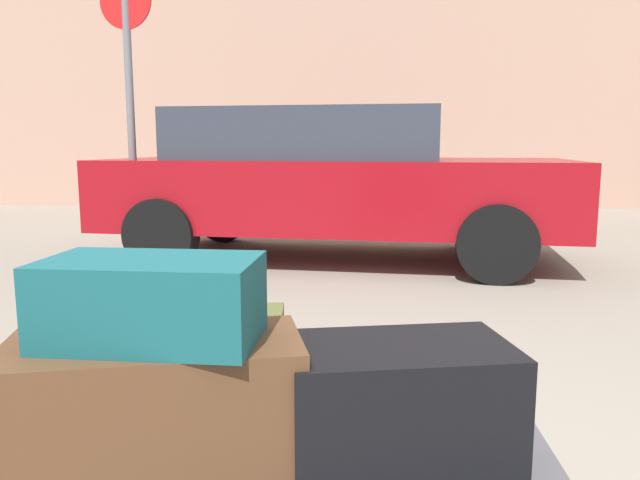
# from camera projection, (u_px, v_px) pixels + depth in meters

# --- Properties ---
(duffel_bag_brown_rear_right) EXTENTS (0.71, 0.45, 0.33)m
(duffel_bag_brown_rear_right) POSITION_uv_depth(u_px,v_px,m) (156.00, 411.00, 1.38)
(duffel_bag_brown_rear_right) COLOR #51331E
(duffel_bag_brown_rear_right) RESTS_ON luggage_cart
(duffel_bag_black_stacked_top) EXTENTS (0.58, 0.41, 0.29)m
(duffel_bag_black_stacked_top) POSITION_uv_depth(u_px,v_px,m) (399.00, 404.00, 1.46)
(duffel_bag_black_stacked_top) COLOR black
(duffel_bag_black_stacked_top) RESTS_ON luggage_cart
(duffel_bag_olive_rear_left) EXTENTS (0.62, 0.37, 0.30)m
(duffel_bag_olive_rear_left) POSITION_uv_depth(u_px,v_px,m) (173.00, 372.00, 1.66)
(duffel_bag_olive_rear_left) COLOR #4C5128
(duffel_bag_olive_rear_left) RESTS_ON luggage_cart
(duffel_bag_teal_topmost_pile) EXTENTS (0.47, 0.28, 0.19)m
(duffel_bag_teal_topmost_pile) POSITION_uv_depth(u_px,v_px,m) (152.00, 300.00, 1.34)
(duffel_bag_teal_topmost_pile) COLOR #144C51
(duffel_bag_teal_topmost_pile) RESTS_ON duffel_bag_brown_rear_right
(parked_car) EXTENTS (4.47, 2.29, 1.42)m
(parked_car) POSITION_uv_depth(u_px,v_px,m) (330.00, 180.00, 5.88)
(parked_car) COLOR maroon
(parked_car) RESTS_ON ground_plane
(bollard_kerb_near) EXTENTS (0.23, 0.23, 0.64)m
(bollard_kerb_near) POSITION_uv_depth(u_px,v_px,m) (564.00, 206.00, 7.83)
(bollard_kerb_near) COLOR #72665B
(bollard_kerb_near) RESTS_ON ground_plane
(no_parking_sign) EXTENTS (0.49, 0.12, 2.60)m
(no_parking_sign) POSITION_uv_depth(u_px,v_px,m) (129.00, 88.00, 5.47)
(no_parking_sign) COLOR slate
(no_parking_sign) RESTS_ON ground_plane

